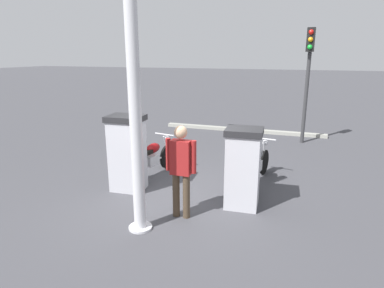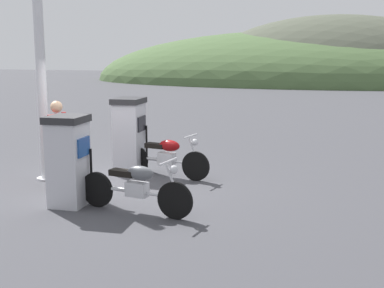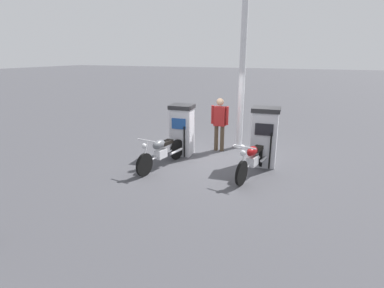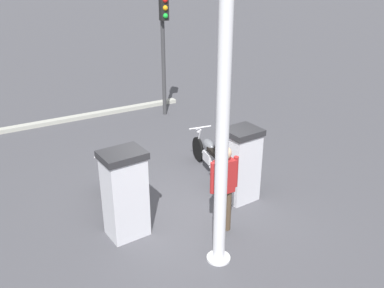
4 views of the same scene
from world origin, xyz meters
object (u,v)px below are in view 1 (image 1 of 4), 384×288
at_px(fuel_pump_far, 127,153).
at_px(motorcycle_far_pump, 151,158).
at_px(roadside_traffic_light, 308,66).
at_px(fuel_pump_near, 243,168).
at_px(canopy_support_pole, 135,99).
at_px(motorcycle_near_pump, 256,164).
at_px(attendant_person, 181,166).

relative_size(fuel_pump_far, motorcycle_far_pump, 0.80).
distance_m(fuel_pump_far, roadside_traffic_light, 6.62).
bearing_deg(roadside_traffic_light, motorcycle_far_pump, 143.27).
distance_m(fuel_pump_near, canopy_support_pole, 2.50).
bearing_deg(motorcycle_far_pump, motorcycle_near_pump, -80.94).
height_order(fuel_pump_far, canopy_support_pole, canopy_support_pole).
relative_size(fuel_pump_far, canopy_support_pole, 0.36).
bearing_deg(canopy_support_pole, roadside_traffic_light, -19.48).
xyz_separation_m(fuel_pump_far, motorcycle_far_pump, (0.88, -0.11, -0.38)).
distance_m(fuel_pump_far, motorcycle_far_pump, 0.97).
distance_m(fuel_pump_near, attendant_person, 1.26).
xyz_separation_m(fuel_pump_near, motorcycle_near_pump, (1.28, -0.06, -0.34)).
bearing_deg(canopy_support_pole, fuel_pump_near, -45.34).
distance_m(motorcycle_near_pump, canopy_support_pole, 3.57).
xyz_separation_m(fuel_pump_near, motorcycle_far_pump, (0.88, 2.40, -0.34)).
height_order(fuel_pump_near, attendant_person, attendant_person).
bearing_deg(fuel_pump_far, roadside_traffic_light, -32.78).
distance_m(motorcycle_far_pump, roadside_traffic_light, 5.98).
bearing_deg(canopy_support_pole, attendant_person, -38.15).
bearing_deg(motorcycle_near_pump, fuel_pump_near, 177.52).
xyz_separation_m(motorcycle_near_pump, attendant_person, (-2.08, 1.01, 0.53)).
bearing_deg(canopy_support_pole, motorcycle_far_pump, 22.13).
height_order(motorcycle_near_pump, attendant_person, attendant_person).
bearing_deg(fuel_pump_near, attendant_person, 129.96).
distance_m(roadside_traffic_light, canopy_support_pole, 7.25).
bearing_deg(fuel_pump_near, roadside_traffic_light, -10.08).
relative_size(motorcycle_near_pump, roadside_traffic_light, 0.57).
xyz_separation_m(fuel_pump_far, roadside_traffic_light, (5.39, -3.47, 1.68)).
height_order(fuel_pump_near, motorcycle_far_pump, fuel_pump_near).
relative_size(fuel_pump_near, fuel_pump_far, 0.95).
bearing_deg(attendant_person, fuel_pump_near, -50.04).
bearing_deg(motorcycle_far_pump, fuel_pump_far, 173.03).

